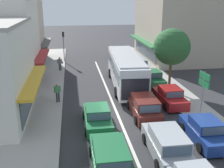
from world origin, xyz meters
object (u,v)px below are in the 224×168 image
at_px(wagon_adjacent_lane_lead, 167,144).
at_px(street_tree_right, 172,47).
at_px(parked_sedan_kerb_second, 170,96).
at_px(pedestrian_with_handbag_near, 60,63).
at_px(city_bus, 126,68).
at_px(parked_sedan_kerb_front, 205,131).
at_px(sedan_adjacent_lane_trail, 97,117).
at_px(traffic_light_downstreet, 63,42).
at_px(pedestrian_browsing_midblock, 57,91).
at_px(wagon_queue_far_back, 110,158).
at_px(directional_road_sign, 204,84).
at_px(wagon_queue_gap_filler, 144,107).
at_px(parked_sedan_kerb_third, 152,78).
at_px(parked_wagon_kerb_rear, 138,65).

relative_size(wagon_adjacent_lane_lead, street_tree_right, 0.77).
xyz_separation_m(parked_sedan_kerb_second, pedestrian_with_handbag_near, (-9.34, 11.79, 0.40)).
bearing_deg(street_tree_right, city_bus, 154.74).
bearing_deg(pedestrian_with_handbag_near, street_tree_right, -39.04).
height_order(parked_sedan_kerb_front, street_tree_right, street_tree_right).
bearing_deg(sedan_adjacent_lane_trail, traffic_light_downstreet, 97.43).
bearing_deg(pedestrian_browsing_midblock, wagon_queue_far_back, -72.84).
relative_size(wagon_queue_far_back, parked_sedan_kerb_second, 1.07).
relative_size(parked_sedan_kerb_second, directional_road_sign, 1.18).
relative_size(parked_sedan_kerb_front, traffic_light_downstreet, 1.01).
bearing_deg(wagon_queue_gap_filler, parked_sedan_kerb_front, -55.78).
distance_m(parked_sedan_kerb_third, pedestrian_browsing_midblock, 10.05).
distance_m(wagon_adjacent_lane_lead, sedan_adjacent_lane_trail, 5.41).
relative_size(parked_sedan_kerb_second, traffic_light_downstreet, 1.01).
height_order(parked_wagon_kerb_rear, pedestrian_with_handbag_near, pedestrian_with_handbag_near).
relative_size(wagon_queue_gap_filler, parked_wagon_kerb_rear, 1.00).
bearing_deg(sedan_adjacent_lane_trail, parked_sedan_kerb_front, -25.08).
height_order(parked_sedan_kerb_second, directional_road_sign, directional_road_sign).
height_order(wagon_adjacent_lane_lead, wagon_queue_far_back, same).
xyz_separation_m(parked_sedan_kerb_third, directional_road_sign, (1.09, -8.49, 2.04)).
bearing_deg(city_bus, street_tree_right, -25.26).
bearing_deg(sedan_adjacent_lane_trail, directional_road_sign, -0.71).
relative_size(parked_sedan_kerb_third, pedestrian_with_handbag_near, 2.61).
xyz_separation_m(wagon_queue_far_back, parked_sedan_kerb_third, (6.32, 13.43, -0.08)).
bearing_deg(parked_sedan_kerb_front, wagon_adjacent_lane_lead, -157.54).
relative_size(wagon_queue_far_back, parked_sedan_kerb_front, 1.07).
distance_m(wagon_adjacent_lane_lead, parked_sedan_kerb_third, 12.91).
xyz_separation_m(wagon_queue_far_back, parked_sedan_kerb_front, (6.22, 2.07, -0.08)).
distance_m(traffic_light_downstreet, directional_road_sign, 22.19).
relative_size(parked_wagon_kerb_rear, street_tree_right, 0.77).
bearing_deg(parked_sedan_kerb_front, street_tree_right, 82.58).
bearing_deg(parked_sedan_kerb_front, parked_sedan_kerb_second, 89.84).
height_order(wagon_queue_far_back, parked_wagon_kerb_rear, same).
bearing_deg(parked_wagon_kerb_rear, parked_sedan_kerb_third, -88.95).
height_order(city_bus, wagon_queue_far_back, city_bus).
bearing_deg(wagon_adjacent_lane_lead, street_tree_right, 68.64).
bearing_deg(directional_road_sign, pedestrian_browsing_midblock, 155.58).
bearing_deg(city_bus, pedestrian_with_handbag_near, 134.69).
xyz_separation_m(parked_sedan_kerb_front, pedestrian_browsing_midblock, (-9.21, 7.60, 0.40)).
xyz_separation_m(street_tree_right, pedestrian_browsing_midblock, (-10.42, -1.69, -3.14)).
bearing_deg(sedan_adjacent_lane_trail, street_tree_right, 39.90).
xyz_separation_m(parked_sedan_kerb_second, parked_wagon_kerb_rear, (-0.02, 10.72, 0.08)).
bearing_deg(wagon_queue_gap_filler, wagon_queue_far_back, -119.71).
bearing_deg(directional_road_sign, parked_sedan_kerb_front, -112.46).
relative_size(wagon_queue_far_back, street_tree_right, 0.77).
xyz_separation_m(wagon_queue_gap_filler, sedan_adjacent_lane_trail, (-3.60, -1.06, -0.08)).
xyz_separation_m(city_bus, directional_road_sign, (3.89, -8.25, 0.82)).
distance_m(wagon_adjacent_lane_lead, pedestrian_with_handbag_near, 20.09).
bearing_deg(city_bus, parked_sedan_kerb_second, -61.91).
height_order(wagon_adjacent_lane_lead, wagon_queue_gap_filler, same).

